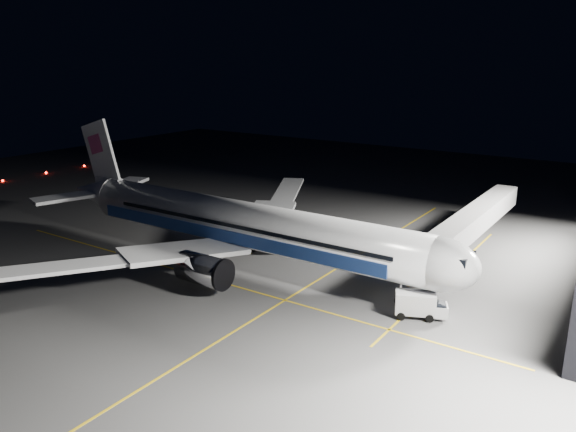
# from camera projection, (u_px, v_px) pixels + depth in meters

# --- Properties ---
(ground) EXTENTS (200.00, 200.00, 0.00)m
(ground) POSITION_uv_depth(u_px,v_px,m) (246.00, 265.00, 69.89)
(ground) COLOR #4C4C4F
(ground) RESTS_ON ground
(guide_line_main) EXTENTS (0.25, 80.00, 0.01)m
(guide_line_main) POSITION_uv_depth(u_px,v_px,m) (314.00, 282.00, 64.52)
(guide_line_main) COLOR gold
(guide_line_main) RESTS_ON ground
(guide_line_cross) EXTENTS (70.00, 0.25, 0.01)m
(guide_line_cross) POSITION_uv_depth(u_px,v_px,m) (214.00, 280.00, 65.11)
(guide_line_cross) COLOR gold
(guide_line_cross) RESTS_ON ground
(guide_line_side) EXTENTS (0.25, 40.00, 0.01)m
(guide_line_side) POSITION_uv_depth(u_px,v_px,m) (445.00, 277.00, 66.04)
(guide_line_side) COLOR gold
(guide_line_side) RESTS_ON ground
(airliner) EXTENTS (61.48, 54.22, 16.64)m
(airliner) POSITION_uv_depth(u_px,v_px,m) (238.00, 224.00, 69.07)
(airliner) COLOR silver
(airliner) RESTS_ON ground
(jet_bridge) EXTENTS (3.60, 34.40, 6.30)m
(jet_bridge) POSITION_uv_depth(u_px,v_px,m) (469.00, 224.00, 71.22)
(jet_bridge) COLOR #B2B2B7
(jet_bridge) RESTS_ON ground
(service_truck) EXTENTS (5.42, 3.91, 2.59)m
(service_truck) POSITION_uv_depth(u_px,v_px,m) (420.00, 304.00, 55.51)
(service_truck) COLOR silver
(service_truck) RESTS_ON ground
(baggage_tug) EXTENTS (2.20, 1.81, 1.54)m
(baggage_tug) POSITION_uv_depth(u_px,v_px,m) (273.00, 208.00, 93.36)
(baggage_tug) COLOR black
(baggage_tug) RESTS_ON ground
(safety_cone_a) EXTENTS (0.44, 0.44, 0.65)m
(safety_cone_a) POSITION_uv_depth(u_px,v_px,m) (311.00, 253.00, 73.16)
(safety_cone_a) COLOR orange
(safety_cone_a) RESTS_ON ground
(safety_cone_b) EXTENTS (0.36, 0.36, 0.54)m
(safety_cone_b) POSITION_uv_depth(u_px,v_px,m) (253.00, 238.00, 79.33)
(safety_cone_b) COLOR orange
(safety_cone_b) RESTS_ON ground
(safety_cone_c) EXTENTS (0.44, 0.44, 0.66)m
(safety_cone_c) POSITION_uv_depth(u_px,v_px,m) (277.00, 237.00, 79.70)
(safety_cone_c) COLOR orange
(safety_cone_c) RESTS_ON ground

